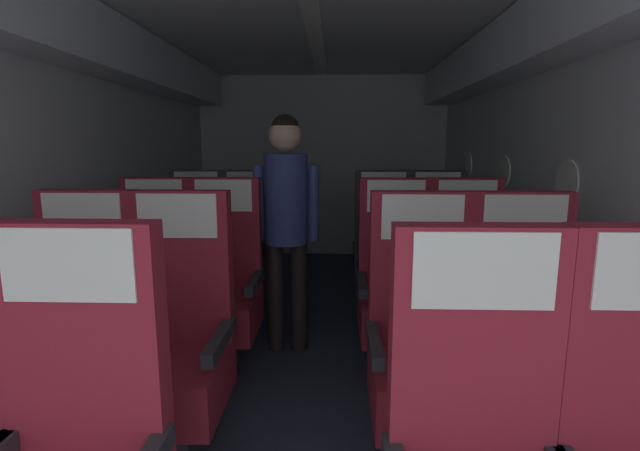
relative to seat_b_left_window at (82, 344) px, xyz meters
name	(u,v)px	position (x,y,z in m)	size (l,w,h in m)	color
ground	(309,366)	(0.98, 0.81, -0.50)	(3.33, 6.48, 0.02)	#2D3342
fuselage_shell	(310,108)	(0.99, 1.07, 1.12)	(3.21, 6.13, 2.29)	silver
seat_b_left_window	(82,344)	(0.00, 0.00, 0.00)	(0.48, 0.50, 1.18)	#38383D
seat_b_left_aisle	(177,346)	(0.44, -0.01, 0.00)	(0.48, 0.50, 1.18)	#38383D
seat_b_right_aisle	(523,351)	(1.98, 0.00, 0.00)	(0.48, 0.50, 1.18)	#38383D
seat_b_right_window	(421,350)	(1.53, -0.01, 0.00)	(0.48, 0.50, 1.18)	#38383D
seat_c_left_window	(154,287)	(0.00, 0.84, 0.00)	(0.48, 0.50, 1.18)	#38383D
seat_c_left_aisle	(223,288)	(0.44, 0.83, 0.00)	(0.48, 0.50, 1.18)	#38383D
seat_c_right_aisle	(466,290)	(1.97, 0.84, 0.00)	(0.48, 0.50, 1.18)	#38383D
seat_c_right_window	(395,290)	(1.53, 0.83, 0.00)	(0.48, 0.50, 1.18)	#38383D
seat_d_left_window	(196,255)	(0.00, 1.71, 0.00)	(0.48, 0.50, 1.18)	#38383D
seat_d_left_aisle	(249,255)	(0.44, 1.71, 0.00)	(0.48, 0.50, 1.18)	#38383D
seat_d_right_aisle	(437,257)	(1.97, 1.70, 0.00)	(0.48, 0.50, 1.18)	#38383D
seat_d_right_window	(383,257)	(1.54, 1.70, 0.00)	(0.48, 0.50, 1.18)	#38383D
flight_attendant	(286,209)	(0.83, 1.04, 0.48)	(0.43, 0.28, 1.58)	black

